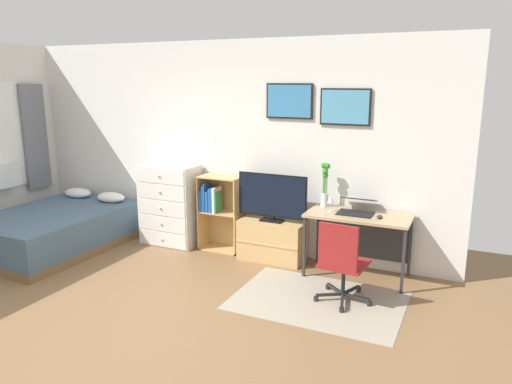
% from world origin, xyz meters
% --- Properties ---
extents(ground_plane, '(7.20, 7.20, 0.00)m').
position_xyz_m(ground_plane, '(0.00, 0.00, 0.00)').
color(ground_plane, brown).
extents(wall_back_with_posters, '(6.12, 0.09, 2.70)m').
position_xyz_m(wall_back_with_posters, '(0.02, 2.43, 1.36)').
color(wall_back_with_posters, silver).
rests_on(wall_back_with_posters, ground_plane).
extents(area_rug, '(1.70, 1.20, 0.01)m').
position_xyz_m(area_rug, '(1.72, 1.29, 0.00)').
color(area_rug, '#9E937F').
rests_on(area_rug, ground_plane).
extents(bed, '(1.47, 2.05, 0.64)m').
position_xyz_m(bed, '(-1.99, 1.36, 0.26)').
color(bed, brown).
rests_on(bed, ground_plane).
extents(dresser, '(0.78, 0.46, 1.10)m').
position_xyz_m(dresser, '(-0.68, 2.15, 0.55)').
color(dresser, white).
rests_on(dresser, ground_plane).
extents(bookshelf, '(0.56, 0.30, 0.99)m').
position_xyz_m(bookshelf, '(0.03, 2.22, 0.56)').
color(bookshelf, tan).
rests_on(bookshelf, ground_plane).
extents(tv_stand, '(0.82, 0.41, 0.51)m').
position_xyz_m(tv_stand, '(0.83, 2.17, 0.25)').
color(tv_stand, tan).
rests_on(tv_stand, ground_plane).
extents(television, '(0.89, 0.16, 0.59)m').
position_xyz_m(television, '(0.83, 2.15, 0.81)').
color(television, black).
rests_on(television, tv_stand).
extents(desk, '(1.15, 0.58, 0.74)m').
position_xyz_m(desk, '(1.92, 2.16, 0.60)').
color(desk, tan).
rests_on(desk, ground_plane).
extents(office_chair, '(0.57, 0.58, 0.86)m').
position_xyz_m(office_chair, '(1.93, 1.32, 0.46)').
color(office_chair, '#232326').
rests_on(office_chair, ground_plane).
extents(laptop, '(0.39, 0.43, 0.17)m').
position_xyz_m(laptop, '(1.88, 2.16, 0.81)').
color(laptop, black).
rests_on(laptop, desk).
extents(computer_mouse, '(0.06, 0.10, 0.03)m').
position_xyz_m(computer_mouse, '(2.16, 2.02, 0.76)').
color(computer_mouse, '#262628').
rests_on(computer_mouse, desk).
extents(bamboo_vase, '(0.11, 0.09, 0.53)m').
position_xyz_m(bamboo_vase, '(1.46, 2.25, 1.01)').
color(bamboo_vase, silver).
rests_on(bamboo_vase, desk).
extents(wine_glass, '(0.07, 0.07, 0.18)m').
position_xyz_m(wine_glass, '(1.59, 2.05, 0.87)').
color(wine_glass, silver).
rests_on(wine_glass, desk).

